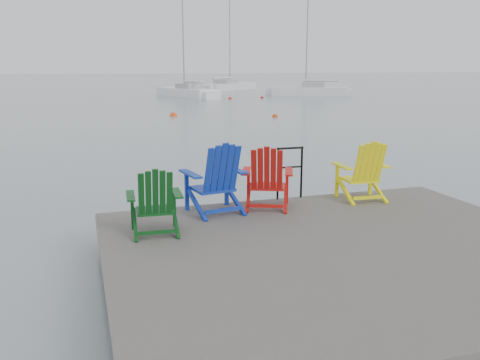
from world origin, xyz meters
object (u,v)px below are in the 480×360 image
object	(u,v)px
sailboat_far	(310,92)
buoy_b	(173,116)
sailboat_near	(187,93)
buoy_d	(230,99)
buoy_a	(275,117)
handrail	(290,168)
chair_red	(267,177)
sailboat_mid	(228,87)
chair_yellow	(363,171)
buoy_c	(262,98)
chair_green	(155,201)
chair_blue	(216,178)

from	to	relation	value
sailboat_far	buoy_b	size ratio (longest dim) A/B	24.35
sailboat_near	buoy_d	bearing A→B (deg)	-64.82
buoy_a	buoy_b	xyz separation A→B (m)	(-5.27, 2.27, 0.00)
handrail	chair_red	world-z (taller)	chair_red
sailboat_far	buoy_b	bearing A→B (deg)	162.80
sailboat_mid	buoy_b	distance (m)	32.39
handrail	chair_yellow	size ratio (longest dim) A/B	0.88
handrail	buoy_d	size ratio (longest dim) A/B	2.79
chair_red	buoy_b	xyz separation A→B (m)	(2.33, 21.17, -1.01)
chair_red	buoy_c	size ratio (longest dim) A/B	3.18
sailboat_far	chair_yellow	bearing A→B (deg)	-176.51
handrail	chair_green	bearing A→B (deg)	-153.71
chair_green	chair_red	bearing A→B (deg)	25.56
handrail	chair_red	bearing A→B (deg)	-141.43
sailboat_far	sailboat_near	bearing A→B (deg)	113.14
chair_green	buoy_d	xyz separation A→B (m)	(11.67, 35.76, -0.97)
buoy_b	buoy_c	xyz separation A→B (m)	(10.48, 14.07, 0.00)
chair_blue	chair_yellow	size ratio (longest dim) A/B	1.09
sailboat_mid	buoy_b	size ratio (longest dim) A/B	32.94
chair_green	buoy_c	distance (m)	38.90
chair_red	buoy_c	xyz separation A→B (m)	(12.81, 35.24, -1.01)
chair_yellow	chair_blue	bearing A→B (deg)	-175.71
buoy_b	chair_green	bearing A→B (deg)	-100.90
sailboat_far	buoy_c	xyz separation A→B (m)	(-5.63, -2.20, -0.36)
sailboat_near	sailboat_mid	size ratio (longest dim) A/B	0.83
sailboat_near	buoy_a	distance (m)	19.46
chair_blue	chair_yellow	bearing A→B (deg)	-9.28
chair_green	chair_blue	size ratio (longest dim) A/B	0.84
chair_green	chair_blue	world-z (taller)	chair_blue
chair_yellow	sailboat_mid	xyz separation A→B (m)	(12.59, 51.26, -0.66)
chair_yellow	buoy_a	world-z (taller)	chair_yellow
chair_red	buoy_d	bearing A→B (deg)	96.96
chair_green	chair_blue	xyz separation A→B (m)	(1.05, 0.74, 0.09)
chair_blue	chair_green	bearing A→B (deg)	-154.55
chair_red	chair_green	bearing A→B (deg)	-135.70
chair_red	buoy_a	distance (m)	20.40
chair_blue	buoy_b	bearing A→B (deg)	72.00
sailboat_far	buoy_d	size ratio (longest dim) A/B	30.79
handrail	buoy_c	distance (m)	36.86
chair_yellow	buoy_b	size ratio (longest dim) A/B	2.50
sailboat_near	sailboat_mid	world-z (taller)	sailboat_mid
chair_yellow	sailboat_mid	distance (m)	52.79
chair_blue	sailboat_near	distance (m)	39.09
chair_green	sailboat_mid	size ratio (longest dim) A/B	0.07
buoy_b	buoy_d	bearing A→B (deg)	61.72
handrail	buoy_d	xyz separation A→B (m)	(9.17, 34.53, -1.04)
chair_blue	sailboat_mid	bearing A→B (deg)	64.03
sailboat_near	buoy_a	xyz separation A→B (m)	(0.91, -19.43, -0.36)
sailboat_far	buoy_a	xyz separation A→B (m)	(-10.84, -18.54, -0.36)
sailboat_mid	buoy_c	size ratio (longest dim) A/B	42.02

